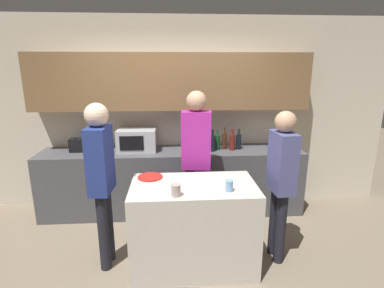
{
  "coord_description": "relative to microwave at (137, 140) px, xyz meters",
  "views": [
    {
      "loc": [
        -0.0,
        -2.58,
        2.05
      ],
      "look_at": [
        0.2,
        0.42,
        1.25
      ],
      "focal_mm": 28.0,
      "sensor_mm": 36.0,
      "label": 1
    }
  ],
  "objects": [
    {
      "name": "ground_plane",
      "position": [
        0.48,
        -1.44,
        -1.05
      ],
      "size": [
        14.0,
        14.0,
        0.0
      ],
      "primitive_type": "plane",
      "color": "#7F705B"
    },
    {
      "name": "back_wall",
      "position": [
        0.48,
        0.22,
        0.49
      ],
      "size": [
        6.4,
        0.4,
        2.7
      ],
      "color": "beige",
      "rests_on": "ground_plane"
    },
    {
      "name": "back_counter",
      "position": [
        0.48,
        -0.05,
        -0.6
      ],
      "size": [
        3.6,
        0.62,
        0.9
      ],
      "color": "#4C4C51",
      "rests_on": "ground_plane"
    },
    {
      "name": "kitchen_island",
      "position": [
        0.69,
        -1.28,
        -0.6
      ],
      "size": [
        1.25,
        0.71,
        0.9
      ],
      "color": "beige",
      "rests_on": "ground_plane"
    },
    {
      "name": "microwave",
      "position": [
        0.0,
        0.0,
        0.0
      ],
      "size": [
        0.52,
        0.39,
        0.3
      ],
      "color": "#B7BABC",
      "rests_on": "back_counter"
    },
    {
      "name": "toaster",
      "position": [
        -0.77,
        0.0,
        -0.06
      ],
      "size": [
        0.26,
        0.16,
        0.18
      ],
      "color": "black",
      "rests_on": "back_counter"
    },
    {
      "name": "potted_plant",
      "position": [
        2.02,
        0.0,
        0.05
      ],
      "size": [
        0.14,
        0.14,
        0.39
      ],
      "color": "silver",
      "rests_on": "back_counter"
    },
    {
      "name": "bottle_0",
      "position": [
        0.92,
        -0.03,
        -0.05
      ],
      "size": [
        0.09,
        0.09,
        0.26
      ],
      "color": "silver",
      "rests_on": "back_counter"
    },
    {
      "name": "bottle_1",
      "position": [
        1.03,
        -0.12,
        -0.03
      ],
      "size": [
        0.09,
        0.09,
        0.3
      ],
      "color": "black",
      "rests_on": "back_counter"
    },
    {
      "name": "bottle_2",
      "position": [
        1.11,
        -0.03,
        -0.04
      ],
      "size": [
        0.08,
        0.08,
        0.29
      ],
      "color": "#194723",
      "rests_on": "back_counter"
    },
    {
      "name": "bottle_3",
      "position": [
        1.21,
        -0.02,
        -0.03
      ],
      "size": [
        0.06,
        0.06,
        0.31
      ],
      "color": "#472814",
      "rests_on": "back_counter"
    },
    {
      "name": "bottle_4",
      "position": [
        1.31,
        -0.08,
        -0.04
      ],
      "size": [
        0.08,
        0.08,
        0.3
      ],
      "color": "maroon",
      "rests_on": "back_counter"
    },
    {
      "name": "bottle_5",
      "position": [
        1.41,
        -0.04,
        -0.04
      ],
      "size": [
        0.07,
        0.07,
        0.29
      ],
      "color": "black",
      "rests_on": "back_counter"
    },
    {
      "name": "plate_on_island",
      "position": [
        0.24,
        -1.06,
        -0.14
      ],
      "size": [
        0.26,
        0.26,
        0.01
      ],
      "color": "red",
      "rests_on": "kitchen_island"
    },
    {
      "name": "cup_0",
      "position": [
        1.01,
        -1.46,
        -0.1
      ],
      "size": [
        0.07,
        0.07,
        0.11
      ],
      "color": "#77ADD5",
      "rests_on": "kitchen_island"
    },
    {
      "name": "cup_1",
      "position": [
        0.51,
        -1.53,
        -0.1
      ],
      "size": [
        0.09,
        0.09,
        0.11
      ],
      "color": "#B29E95",
      "rests_on": "kitchen_island"
    },
    {
      "name": "person_left",
      "position": [
        0.76,
        -0.66,
        0.01
      ],
      "size": [
        0.36,
        0.23,
        1.76
      ],
      "rotation": [
        0.0,
        0.0,
        -3.27
      ],
      "color": "black",
      "rests_on": "ground_plane"
    },
    {
      "name": "person_center",
      "position": [
        1.59,
        -1.22,
        -0.09
      ],
      "size": [
        0.21,
        0.35,
        1.61
      ],
      "rotation": [
        0.0,
        0.0,
        -4.65
      ],
      "color": "black",
      "rests_on": "ground_plane"
    },
    {
      "name": "person_right",
      "position": [
        -0.22,
        -1.22,
        -0.03
      ],
      "size": [
        0.22,
        0.35,
        1.71
      ],
      "rotation": [
        0.0,
        0.0,
        -1.64
      ],
      "color": "black",
      "rests_on": "ground_plane"
    }
  ]
}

